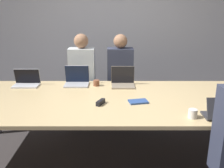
% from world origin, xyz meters
% --- Properties ---
extents(ground_plane, '(24.00, 24.00, 0.00)m').
position_xyz_m(ground_plane, '(0.00, 0.00, 0.00)').
color(ground_plane, '#383333').
extents(curtain_wall, '(12.00, 0.06, 2.80)m').
position_xyz_m(curtain_wall, '(0.00, 2.03, 1.40)').
color(curtain_wall, '#ADADB2').
rests_on(curtain_wall, ground_plane).
extents(conference_table, '(3.75, 1.48, 0.76)m').
position_xyz_m(conference_table, '(0.00, 0.00, 0.71)').
color(conference_table, '#D6B77F').
rests_on(conference_table, ground_plane).
extents(laptop_far_midleft, '(0.34, 0.26, 0.27)m').
position_xyz_m(laptop_far_midleft, '(-0.49, 0.57, 0.84)').
color(laptop_far_midleft, '#B7B7BC').
rests_on(laptop_far_midleft, conference_table).
extents(person_far_midleft, '(0.40, 0.24, 1.43)m').
position_xyz_m(person_far_midleft, '(-0.46, 0.99, 0.70)').
color(person_far_midleft, '#2D2D38').
rests_on(person_far_midleft, ground_plane).
extents(cup_far_midleft, '(0.08, 0.08, 0.08)m').
position_xyz_m(cup_far_midleft, '(-0.21, 0.51, 0.80)').
color(cup_far_midleft, brown).
rests_on(cup_far_midleft, conference_table).
extents(laptop_near_right, '(0.33, 0.22, 0.22)m').
position_xyz_m(laptop_near_right, '(1.08, -0.57, 0.83)').
color(laptop_near_right, '#333338').
rests_on(laptop_near_right, conference_table).
extents(cup_near_right, '(0.09, 0.09, 0.09)m').
position_xyz_m(cup_near_right, '(0.81, -0.55, 0.81)').
color(cup_near_right, white).
rests_on(cup_near_right, conference_table).
extents(laptop_far_center, '(0.32, 0.26, 0.27)m').
position_xyz_m(laptop_far_center, '(0.16, 0.52, 0.84)').
color(laptop_far_center, gray).
rests_on(laptop_far_center, conference_table).
extents(person_far_center, '(0.40, 0.24, 1.42)m').
position_xyz_m(person_far_center, '(0.14, 1.00, 0.69)').
color(person_far_center, '#2D2D38').
rests_on(person_far_center, ground_plane).
extents(laptop_far_left, '(0.35, 0.23, 0.23)m').
position_xyz_m(laptop_far_left, '(-1.18, 0.52, 0.83)').
color(laptop_far_left, silver).
rests_on(laptop_far_left, conference_table).
extents(stapler, '(0.10, 0.15, 0.05)m').
position_xyz_m(stapler, '(-0.12, -0.19, 0.79)').
color(stapler, black).
rests_on(stapler, conference_table).
extents(notebook, '(0.24, 0.18, 0.02)m').
position_xyz_m(notebook, '(0.31, -0.13, 0.77)').
color(notebook, '#2D4C8C').
rests_on(notebook, conference_table).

